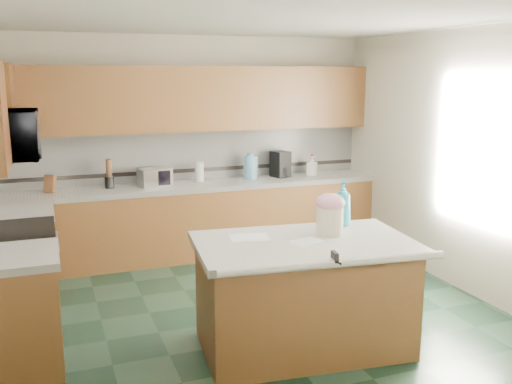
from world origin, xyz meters
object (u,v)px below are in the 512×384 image
island_base (303,298)px  soap_bottle_island (343,203)px  treat_jar (330,221)px  coffee_maker (280,164)px  toaster_oven (155,177)px  island_top (304,244)px  knife_block (50,184)px

island_base → soap_bottle_island: size_ratio=4.17×
treat_jar → coffee_maker: 2.76m
coffee_maker → treat_jar: bearing=-121.0°
soap_bottle_island → island_base: bearing=-147.5°
toaster_oven → island_top: bearing=-86.0°
island_base → treat_jar: size_ratio=6.98×
island_base → knife_block: (-1.87, 2.74, 0.59)m
island_top → toaster_oven: (-0.68, 2.74, 0.14)m
island_base → island_top: bearing=-173.8°
soap_bottle_island → toaster_oven: (-1.21, 2.41, -0.09)m
island_top → treat_jar: (0.27, 0.10, 0.15)m
island_base → coffee_maker: coffee_maker is taller
island_base → treat_jar: bearing=25.5°
treat_jar → island_base: bearing=-176.5°
island_base → toaster_oven: size_ratio=4.48×
island_top → knife_block: bearing=130.5°
coffee_maker → knife_block: bearing=164.0°
island_top → toaster_oven: 2.83m
knife_block → treat_jar: bearing=-26.0°
soap_bottle_island → island_top: bearing=-147.5°
island_top → soap_bottle_island: soap_bottle_island is taller
island_base → toaster_oven: toaster_oven is taller
island_base → coffee_maker: bearing=77.0°
island_top → coffee_maker: size_ratio=5.20×
island_top → soap_bottle_island: size_ratio=4.43×
treat_jar → toaster_oven: treat_jar is taller
island_top → treat_jar: treat_jar is taller
toaster_oven → coffee_maker: coffee_maker is taller
island_base → coffee_maker: size_ratio=4.90×
island_top → soap_bottle_island: bearing=38.2°
island_base → coffee_maker: (0.96, 2.77, 0.66)m
island_top → treat_jar: 0.33m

